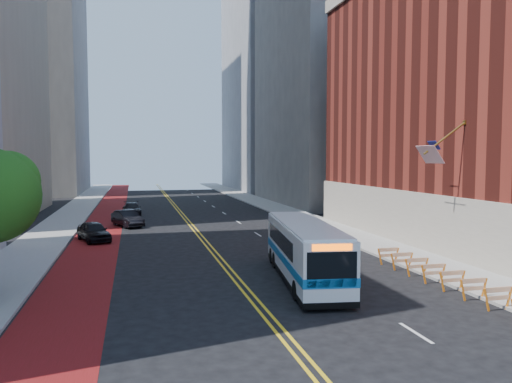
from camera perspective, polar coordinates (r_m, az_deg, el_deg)
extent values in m
plane|color=black|center=(19.82, 2.22, -15.06)|extent=(160.00, 160.00, 0.00)
cube|color=gray|center=(48.90, -21.73, -3.80)|extent=(4.00, 140.00, 0.15)
cube|color=gray|center=(51.38, 5.87, -3.17)|extent=(4.00, 140.00, 0.15)
cube|color=#5F100D|center=(48.52, -17.15, -3.84)|extent=(3.60, 140.00, 0.01)
cube|color=gold|center=(48.69, -7.79, -3.67)|extent=(0.14, 140.00, 0.01)
cube|color=gold|center=(48.73, -7.36, -3.66)|extent=(0.14, 140.00, 0.01)
cube|color=silver|center=(19.93, 17.79, -15.12)|extent=(0.14, 2.20, 0.01)
cube|color=silver|center=(26.78, 8.66, -10.01)|extent=(0.14, 2.20, 0.01)
cube|color=silver|center=(34.14, 3.49, -6.92)|extent=(0.14, 2.20, 0.01)
cube|color=silver|center=(41.73, 0.22, -4.91)|extent=(0.14, 2.20, 0.01)
cube|color=silver|center=(49.45, -2.03, -3.51)|extent=(0.14, 2.20, 0.01)
cube|color=silver|center=(57.25, -3.66, -2.49)|extent=(0.14, 2.20, 0.01)
cube|color=silver|center=(65.10, -4.90, -1.71)|extent=(0.14, 2.20, 0.01)
cube|color=silver|center=(72.98, -5.87, -1.10)|extent=(0.14, 2.20, 0.01)
cube|color=silver|center=(80.88, -6.65, -0.61)|extent=(0.14, 2.20, 0.01)
cube|color=silver|center=(88.80, -7.30, -0.21)|extent=(0.14, 2.20, 0.01)
cube|color=silver|center=(96.73, -7.83, 0.13)|extent=(0.14, 2.20, 0.01)
cube|color=silver|center=(104.68, -8.29, 0.42)|extent=(0.14, 2.20, 0.01)
cube|color=#9E9384|center=(35.91, 18.75, -3.37)|extent=(0.50, 36.00, 4.00)
cube|color=black|center=(31.28, 24.82, -6.26)|extent=(0.35, 2.80, 2.20)
cube|color=black|center=(36.92, 18.02, -4.56)|extent=(0.35, 2.80, 2.20)
cube|color=black|center=(42.97, 13.09, -3.28)|extent=(0.35, 2.80, 2.20)
cube|color=#A57F33|center=(32.40, 22.85, 7.28)|extent=(0.25, 0.25, 0.25)
cylinder|color=#A57F33|center=(31.57, 20.83, 5.79)|extent=(2.85, 0.12, 2.05)
cube|color=#B21419|center=(31.00, 19.25, 4.02)|extent=(0.75, 1.90, 1.05)
cube|color=navy|center=(31.68, 19.67, 5.00)|extent=(0.39, 0.85, 0.52)
cube|color=slate|center=(73.03, 9.48, 14.62)|extent=(18.00, 26.00, 40.00)
cube|color=gray|center=(102.52, 3.18, 15.83)|extent=(20.00, 28.00, 55.00)
cube|color=slate|center=(101.23, -25.39, 18.52)|extent=(20.00, 26.00, 65.00)
cube|color=orange|center=(23.37, 24.86, -11.18)|extent=(0.32, 0.06, 0.99)
cube|color=orange|center=(24.05, 26.94, -10.81)|extent=(0.32, 0.06, 0.99)
cube|color=orange|center=(23.61, 25.94, -10.06)|extent=(1.25, 0.05, 0.22)
cube|color=orange|center=(23.69, 25.92, -10.88)|extent=(1.25, 0.05, 0.18)
cube|color=orange|center=(24.55, 22.56, -10.38)|extent=(0.32, 0.06, 0.99)
cube|color=orange|center=(25.21, 24.61, -10.07)|extent=(0.32, 0.06, 0.99)
cube|color=orange|center=(24.78, 23.63, -9.33)|extent=(1.25, 0.05, 0.22)
cube|color=orange|center=(24.86, 23.60, -10.11)|extent=(1.25, 0.05, 0.18)
cube|color=orange|center=(25.78, 20.49, -9.65)|extent=(0.32, 0.06, 0.99)
cube|color=orange|center=(26.40, 22.49, -9.38)|extent=(0.32, 0.06, 0.99)
cube|color=orange|center=(26.00, 21.53, -8.66)|extent=(1.25, 0.05, 0.22)
cube|color=orange|center=(26.07, 21.51, -9.41)|extent=(1.25, 0.05, 0.18)
cube|color=orange|center=(27.04, 18.62, -8.97)|extent=(0.32, 0.06, 0.99)
cube|color=orange|center=(27.63, 20.57, -8.74)|extent=(0.32, 0.06, 0.99)
cube|color=orange|center=(27.24, 19.63, -8.03)|extent=(1.25, 0.05, 0.22)
cube|color=orange|center=(27.32, 19.61, -8.75)|extent=(1.25, 0.05, 0.18)
cube|color=orange|center=(28.32, 16.93, -8.35)|extent=(0.32, 0.06, 0.99)
cube|color=orange|center=(28.89, 18.82, -8.14)|extent=(0.32, 0.06, 0.99)
cube|color=orange|center=(28.52, 17.90, -7.46)|extent=(1.25, 0.05, 0.22)
cube|color=orange|center=(28.59, 17.89, -8.15)|extent=(1.25, 0.05, 0.18)
cube|color=orange|center=(29.63, 15.38, -7.77)|extent=(0.32, 0.06, 0.99)
cube|color=orange|center=(30.18, 17.23, -7.59)|extent=(0.32, 0.06, 0.99)
cube|color=orange|center=(29.82, 16.33, -6.93)|extent=(1.25, 0.05, 0.22)
cube|color=orange|center=(29.89, 16.32, -7.59)|extent=(1.25, 0.05, 0.18)
cube|color=orange|center=(30.97, 13.98, -7.24)|extent=(0.32, 0.06, 0.99)
cube|color=orange|center=(31.49, 15.76, -7.08)|extent=(0.32, 0.06, 0.99)
cube|color=orange|center=(31.15, 14.89, -6.44)|extent=(1.25, 0.05, 0.22)
cube|color=orange|center=(31.21, 14.88, -7.07)|extent=(1.25, 0.05, 0.18)
sphere|color=#165011|center=(25.04, -26.51, 1.01)|extent=(2.80, 2.80, 2.80)
cube|color=white|center=(26.26, 5.60, -6.63)|extent=(3.86, 11.27, 2.62)
cube|color=#1066AD|center=(26.33, 5.59, -7.47)|extent=(3.90, 11.31, 0.41)
cube|color=black|center=(26.89, 5.29, -5.43)|extent=(3.46, 7.99, 0.87)
cube|color=black|center=(20.98, 8.66, -8.80)|extent=(2.10, 0.38, 1.47)
cube|color=black|center=(31.53, 3.59, -4.12)|extent=(1.91, 0.35, 0.92)
cube|color=#FF5905|center=(20.78, 8.69, -6.33)|extent=(1.67, 0.30, 0.28)
cube|color=white|center=(26.04, 5.62, -3.70)|extent=(3.67, 10.70, 0.11)
cube|color=black|center=(26.53, 5.58, -9.42)|extent=(3.89, 11.30, 0.28)
cylinder|color=black|center=(22.93, 4.68, -11.21)|extent=(0.40, 0.95, 0.92)
cylinder|color=black|center=(23.42, 10.00, -10.93)|extent=(0.40, 0.95, 0.92)
cylinder|color=black|center=(29.29, 2.25, -7.84)|extent=(0.40, 0.95, 0.92)
cylinder|color=black|center=(29.68, 6.44, -7.71)|extent=(0.40, 0.95, 0.92)
cylinder|color=black|center=(30.58, 1.89, -7.34)|extent=(0.40, 0.95, 0.92)
cylinder|color=black|center=(30.95, 5.91, -7.22)|extent=(0.40, 0.95, 0.92)
imported|color=black|center=(40.35, -18.06, -4.35)|extent=(3.15, 4.74, 1.50)
imported|color=black|center=(47.77, -14.48, -3.00)|extent=(3.18, 4.84, 1.51)
imported|color=black|center=(56.81, -14.02, -1.95)|extent=(2.13, 4.87, 1.39)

